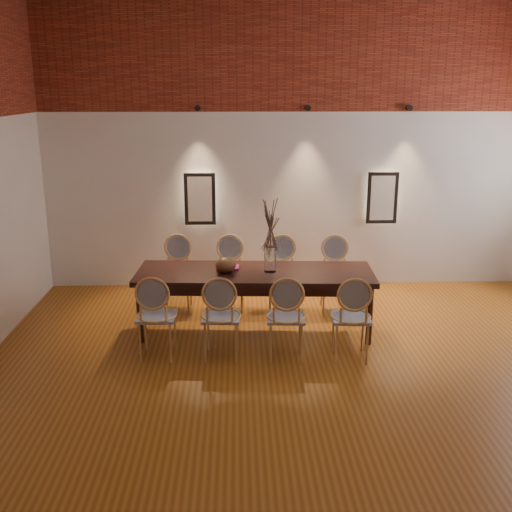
{
  "coord_description": "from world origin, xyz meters",
  "views": [
    {
      "loc": [
        -0.78,
        -4.96,
        2.84
      ],
      "look_at": [
        -0.57,
        1.33,
        1.05
      ],
      "focal_mm": 42.0,
      "sensor_mm": 36.0,
      "label": 1
    }
  ],
  "objects_px": {
    "dining_table": "(255,301)",
    "chair_near_a": "(157,316)",
    "chair_near_b": "(221,316)",
    "book": "(228,268)",
    "chair_far_c": "(283,275)",
    "chair_near_c": "(286,317)",
    "chair_far_a": "(177,275)",
    "chair_far_b": "(229,275)",
    "bowl": "(226,265)",
    "chair_far_d": "(336,276)",
    "chair_near_d": "(351,317)",
    "vase": "(270,259)"
  },
  "relations": [
    {
      "from": "dining_table",
      "to": "chair_near_a",
      "type": "distance_m",
      "value": 1.27
    },
    {
      "from": "chair_near_b",
      "to": "book",
      "type": "distance_m",
      "value": 0.87
    },
    {
      "from": "chair_near_b",
      "to": "chair_far_c",
      "type": "height_order",
      "value": "same"
    },
    {
      "from": "chair_near_c",
      "to": "chair_far_a",
      "type": "xyz_separation_m",
      "value": [
        -1.31,
        1.52,
        0.0
      ]
    },
    {
      "from": "chair_far_b",
      "to": "chair_near_c",
      "type": "bearing_deg",
      "value": 115.5
    },
    {
      "from": "chair_far_c",
      "to": "bowl",
      "type": "distance_m",
      "value": 1.1
    },
    {
      "from": "chair_far_c",
      "to": "chair_far_d",
      "type": "relative_size",
      "value": 1.0
    },
    {
      "from": "chair_near_a",
      "to": "chair_far_d",
      "type": "distance_m",
      "value": 2.53
    },
    {
      "from": "chair_near_c",
      "to": "bowl",
      "type": "distance_m",
      "value": 1.03
    },
    {
      "from": "chair_near_b",
      "to": "chair_far_a",
      "type": "relative_size",
      "value": 1.0
    },
    {
      "from": "dining_table",
      "to": "chair_near_b",
      "type": "distance_m",
      "value": 0.81
    },
    {
      "from": "chair_near_a",
      "to": "bowl",
      "type": "xyz_separation_m",
      "value": [
        0.73,
        0.64,
        0.37
      ]
    },
    {
      "from": "chair_far_d",
      "to": "book",
      "type": "bearing_deg",
      "value": 24.92
    },
    {
      "from": "chair_near_a",
      "to": "bowl",
      "type": "relative_size",
      "value": 3.92
    },
    {
      "from": "chair_far_c",
      "to": "bowl",
      "type": "bearing_deg",
      "value": 48.47
    },
    {
      "from": "chair_far_a",
      "to": "book",
      "type": "xyz_separation_m",
      "value": [
        0.68,
        -0.67,
        0.3
      ]
    },
    {
      "from": "chair_far_a",
      "to": "chair_far_b",
      "type": "xyz_separation_m",
      "value": [
        0.69,
        -0.03,
        0.0
      ]
    },
    {
      "from": "chair_near_d",
      "to": "vase",
      "type": "height_order",
      "value": "vase"
    },
    {
      "from": "chair_near_d",
      "to": "chair_far_b",
      "type": "height_order",
      "value": "same"
    },
    {
      "from": "chair_near_a",
      "to": "chair_far_a",
      "type": "bearing_deg",
      "value": 90.0
    },
    {
      "from": "chair_far_c",
      "to": "book",
      "type": "distance_m",
      "value": 0.97
    },
    {
      "from": "dining_table",
      "to": "chair_near_b",
      "type": "height_order",
      "value": "chair_near_b"
    },
    {
      "from": "chair_near_c",
      "to": "chair_far_b",
      "type": "relative_size",
      "value": 1.0
    },
    {
      "from": "dining_table",
      "to": "chair_near_d",
      "type": "distance_m",
      "value": 1.27
    },
    {
      "from": "vase",
      "to": "book",
      "type": "distance_m",
      "value": 0.53
    },
    {
      "from": "chair_near_d",
      "to": "book",
      "type": "xyz_separation_m",
      "value": [
        -1.32,
        0.88,
        0.3
      ]
    },
    {
      "from": "chair_near_c",
      "to": "chair_far_a",
      "type": "height_order",
      "value": "same"
    },
    {
      "from": "vase",
      "to": "book",
      "type": "bearing_deg",
      "value": 166.64
    },
    {
      "from": "chair_far_d",
      "to": "chair_near_c",
      "type": "bearing_deg",
      "value": 64.5
    },
    {
      "from": "chair_near_a",
      "to": "chair_near_c",
      "type": "xyz_separation_m",
      "value": [
        1.38,
        -0.07,
        0.0
      ]
    },
    {
      "from": "chair_near_c",
      "to": "chair_far_d",
      "type": "height_order",
      "value": "same"
    },
    {
      "from": "vase",
      "to": "book",
      "type": "height_order",
      "value": "vase"
    },
    {
      "from": "bowl",
      "to": "chair_far_a",
      "type": "bearing_deg",
      "value": 129.07
    },
    {
      "from": "chair_far_d",
      "to": "vase",
      "type": "bearing_deg",
      "value": 40.18
    },
    {
      "from": "chair_near_a",
      "to": "dining_table",
      "type": "bearing_deg",
      "value": 34.95
    },
    {
      "from": "chair_far_a",
      "to": "vase",
      "type": "relative_size",
      "value": 3.13
    },
    {
      "from": "chair_near_c",
      "to": "vase",
      "type": "distance_m",
      "value": 0.86
    },
    {
      "from": "chair_near_a",
      "to": "chair_near_d",
      "type": "xyz_separation_m",
      "value": [
        2.07,
        -0.1,
        0.0
      ]
    },
    {
      "from": "chair_near_b",
      "to": "bowl",
      "type": "xyz_separation_m",
      "value": [
        0.04,
        0.67,
        0.37
      ]
    },
    {
      "from": "chair_near_d",
      "to": "chair_far_c",
      "type": "height_order",
      "value": "same"
    },
    {
      "from": "dining_table",
      "to": "chair_far_c",
      "type": "distance_m",
      "value": 0.81
    },
    {
      "from": "chair_near_d",
      "to": "chair_far_b",
      "type": "relative_size",
      "value": 1.0
    },
    {
      "from": "chair_far_a",
      "to": "vase",
      "type": "height_order",
      "value": "vase"
    },
    {
      "from": "chair_near_a",
      "to": "chair_far_d",
      "type": "bearing_deg",
      "value": 34.95
    },
    {
      "from": "chair_near_a",
      "to": "chair_far_a",
      "type": "distance_m",
      "value": 1.45
    },
    {
      "from": "bowl",
      "to": "chair_far_d",
      "type": "bearing_deg",
      "value": 26.47
    },
    {
      "from": "chair_far_d",
      "to": "vase",
      "type": "distance_m",
      "value": 1.2
    },
    {
      "from": "bowl",
      "to": "vase",
      "type": "bearing_deg",
      "value": 2.62
    },
    {
      "from": "dining_table",
      "to": "chair_near_b",
      "type": "xyz_separation_m",
      "value": [
        -0.38,
        -0.71,
        0.09
      ]
    },
    {
      "from": "dining_table",
      "to": "chair_far_b",
      "type": "xyz_separation_m",
      "value": [
        -0.31,
        0.74,
        0.09
      ]
    }
  ]
}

